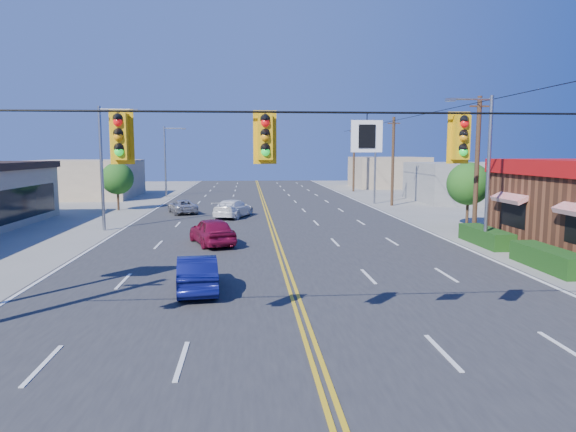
{
  "coord_description": "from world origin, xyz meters",
  "views": [
    {
      "loc": [
        -1.62,
        -12.05,
        5.07
      ],
      "look_at": [
        0.21,
        11.0,
        2.2
      ],
      "focal_mm": 32.0,
      "sensor_mm": 36.0,
      "label": 1
    }
  ],
  "objects": [
    {
      "name": "ground",
      "position": [
        0.0,
        0.0,
        0.0
      ],
      "size": [
        160.0,
        160.0,
        0.0
      ],
      "primitive_type": "plane",
      "color": "gray",
      "rests_on": "ground"
    },
    {
      "name": "road",
      "position": [
        0.0,
        20.0,
        0.03
      ],
      "size": [
        20.0,
        120.0,
        0.06
      ],
      "primitive_type": "cube",
      "color": "#2D2D30",
      "rests_on": "ground"
    },
    {
      "name": "signal_span",
      "position": [
        -0.12,
        0.0,
        4.89
      ],
      "size": [
        24.32,
        0.34,
        9.0
      ],
      "color": "#47301E",
      "rests_on": "ground"
    },
    {
      "name": "streetlight_se",
      "position": [
        10.79,
        14.0,
        4.51
      ],
      "size": [
        2.55,
        0.25,
        8.0
      ],
      "color": "gray",
      "rests_on": "ground"
    },
    {
      "name": "streetlight_ne",
      "position": [
        10.79,
        38.0,
        4.51
      ],
      "size": [
        2.55,
        0.25,
        8.0
      ],
      "color": "gray",
      "rests_on": "ground"
    },
    {
      "name": "streetlight_sw",
      "position": [
        -10.79,
        22.0,
        4.51
      ],
      "size": [
        2.55,
        0.25,
        8.0
      ],
      "color": "gray",
      "rests_on": "ground"
    },
    {
      "name": "streetlight_nw",
      "position": [
        -10.79,
        48.0,
        4.51
      ],
      "size": [
        2.55,
        0.25,
        8.0
      ],
      "color": "gray",
      "rests_on": "ground"
    },
    {
      "name": "utility_pole_near",
      "position": [
        12.2,
        18.0,
        4.2
      ],
      "size": [
        0.28,
        0.28,
        8.4
      ],
      "primitive_type": "cylinder",
      "color": "#47301E",
      "rests_on": "ground"
    },
    {
      "name": "utility_pole_mid",
      "position": [
        12.2,
        36.0,
        4.2
      ],
      "size": [
        0.28,
        0.28,
        8.4
      ],
      "primitive_type": "cylinder",
      "color": "#47301E",
      "rests_on": "ground"
    },
    {
      "name": "utility_pole_far",
      "position": [
        12.2,
        54.0,
        4.2
      ],
      "size": [
        0.28,
        0.28,
        8.4
      ],
      "primitive_type": "cylinder",
      "color": "#47301E",
      "rests_on": "ground"
    },
    {
      "name": "tree_kfc_rear",
      "position": [
        13.5,
        22.0,
        2.93
      ],
      "size": [
        2.94,
        2.94,
        4.41
      ],
      "color": "#47301E",
      "rests_on": "ground"
    },
    {
      "name": "tree_west",
      "position": [
        -13.0,
        34.0,
        2.79
      ],
      "size": [
        2.8,
        2.8,
        4.2
      ],
      "color": "#47301E",
      "rests_on": "ground"
    },
    {
      "name": "bld_east_mid",
      "position": [
        22.0,
        40.0,
        2.0
      ],
      "size": [
        12.0,
        10.0,
        4.0
      ],
      "primitive_type": "cube",
      "color": "gray",
      "rests_on": "ground"
    },
    {
      "name": "bld_west_far",
      "position": [
        -20.0,
        48.0,
        2.1
      ],
      "size": [
        11.0,
        12.0,
        4.2
      ],
      "primitive_type": "cube",
      "color": "tan",
      "rests_on": "ground"
    },
    {
      "name": "bld_east_far",
      "position": [
        19.0,
        62.0,
        2.2
      ],
      "size": [
        10.0,
        10.0,
        4.4
      ],
      "primitive_type": "cube",
      "color": "tan",
      "rests_on": "ground"
    },
    {
      "name": "car_magenta",
      "position": [
        -3.57,
        15.86,
        0.75
      ],
      "size": [
        3.09,
        4.72,
        1.49
      ],
      "primitive_type": "imported",
      "rotation": [
        0.0,
        0.0,
        3.47
      ],
      "color": "maroon",
      "rests_on": "ground"
    },
    {
      "name": "car_blue",
      "position": [
        -3.48,
        6.4,
        0.66
      ],
      "size": [
        1.83,
        4.12,
        1.32
      ],
      "primitive_type": "imported",
      "rotation": [
        0.0,
        0.0,
        3.25
      ],
      "color": "#0E1253",
      "rests_on": "ground"
    },
    {
      "name": "car_white",
      "position": [
        -2.73,
        27.75,
        0.69
      ],
      "size": [
        3.45,
        5.15,
        1.39
      ],
      "primitive_type": "imported",
      "rotation": [
        0.0,
        0.0,
        2.8
      ],
      "color": "white",
      "rests_on": "ground"
    },
    {
      "name": "car_silver",
      "position": [
        -7.01,
        30.7,
        0.57
      ],
      "size": [
        3.09,
        4.49,
        1.14
      ],
      "primitive_type": "imported",
      "rotation": [
        0.0,
        0.0,
        3.46
      ],
      "color": "#B5B4B9",
      "rests_on": "ground"
    }
  ]
}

